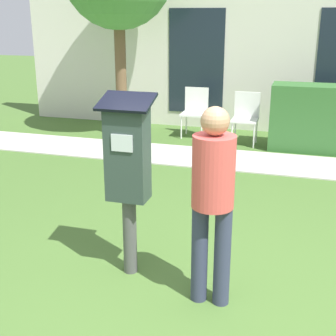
{
  "coord_description": "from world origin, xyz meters",
  "views": [
    {
      "loc": [
        0.73,
        -3.0,
        2.2
      ],
      "look_at": [
        -0.26,
        0.32,
        1.05
      ],
      "focal_mm": 50.0,
      "sensor_mm": 36.0,
      "label": 1
    }
  ],
  "objects_px": {
    "person_standing": "(213,193)",
    "outdoor_chair_middle": "(246,114)",
    "parking_meter": "(128,163)",
    "outdoor_chair_left": "(195,108)"
  },
  "relations": [
    {
      "from": "parking_meter",
      "to": "outdoor_chair_left",
      "type": "distance_m",
      "value": 4.99
    },
    {
      "from": "outdoor_chair_left",
      "to": "outdoor_chair_middle",
      "type": "xyz_separation_m",
      "value": [
        0.98,
        -0.26,
        0.0
      ]
    },
    {
      "from": "parking_meter",
      "to": "outdoor_chair_left",
      "type": "xyz_separation_m",
      "value": [
        -0.59,
        4.93,
        -0.49
      ]
    },
    {
      "from": "person_standing",
      "to": "outdoor_chair_left",
      "type": "relative_size",
      "value": 1.76
    },
    {
      "from": "parking_meter",
      "to": "outdoor_chair_middle",
      "type": "distance_m",
      "value": 4.71
    },
    {
      "from": "parking_meter",
      "to": "outdoor_chair_left",
      "type": "bearing_deg",
      "value": 96.83
    },
    {
      "from": "person_standing",
      "to": "outdoor_chair_middle",
      "type": "height_order",
      "value": "person_standing"
    },
    {
      "from": "person_standing",
      "to": "outdoor_chair_left",
      "type": "distance_m",
      "value": 5.37
    },
    {
      "from": "outdoor_chair_middle",
      "to": "outdoor_chair_left",
      "type": "bearing_deg",
      "value": 164.04
    },
    {
      "from": "parking_meter",
      "to": "outdoor_chair_left",
      "type": "relative_size",
      "value": 1.77
    }
  ]
}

